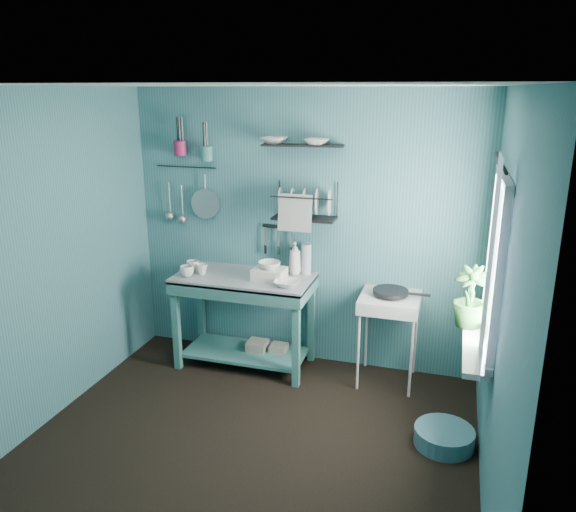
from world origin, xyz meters
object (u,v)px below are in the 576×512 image
(mug_right, at_px, (193,266))
(floor_basin, at_px, (444,437))
(mug_mid, at_px, (202,269))
(frying_pan, at_px, (391,292))
(potted_plant, at_px, (470,297))
(hotplate_stand, at_px, (388,339))
(dish_rack, at_px, (305,201))
(utensil_cup_magenta, at_px, (180,148))
(soap_bottle, at_px, (295,258))
(colander, at_px, (205,204))
(wash_tub, at_px, (269,274))
(water_bottle, at_px, (306,259))
(storage_tin_small, at_px, (279,354))
(storage_tin_large, at_px, (258,352))
(mug_left, at_px, (187,271))
(work_counter, at_px, (245,321))
(utensil_cup_teal, at_px, (207,154))

(mug_right, height_order, floor_basin, mug_right)
(mug_mid, xyz_separation_m, floor_basin, (2.20, -0.70, -0.85))
(frying_pan, xyz_separation_m, potted_plant, (0.62, -0.54, 0.22))
(hotplate_stand, bearing_deg, mug_right, 173.80)
(mug_mid, height_order, frying_pan, mug_mid)
(mug_right, bearing_deg, dish_rack, 9.96)
(utensil_cup_magenta, distance_m, floor_basin, 3.29)
(soap_bottle, bearing_deg, colander, 176.30)
(wash_tub, xyz_separation_m, frying_pan, (1.05, 0.09, -0.08))
(soap_bottle, xyz_separation_m, dish_rack, (0.09, -0.02, 0.53))
(water_bottle, height_order, utensil_cup_magenta, utensil_cup_magenta)
(mug_right, xyz_separation_m, storage_tin_small, (0.80, 0.08, -0.82))
(soap_bottle, distance_m, hotplate_stand, 1.09)
(mug_mid, bearing_deg, dish_rack, 14.93)
(utensil_cup_magenta, bearing_deg, frying_pan, -4.62)
(wash_tub, height_order, utensil_cup_magenta, utensil_cup_magenta)
(mug_right, bearing_deg, mug_mid, -26.57)
(mug_right, xyz_separation_m, water_bottle, (1.02, 0.22, 0.09))
(potted_plant, xyz_separation_m, storage_tin_small, (-1.62, 0.55, -0.95))
(water_bottle, distance_m, frying_pan, 0.81)
(utensil_cup_magenta, xyz_separation_m, storage_tin_large, (0.78, -0.18, -1.85))
(wash_tub, xyz_separation_m, water_bottle, (0.27, 0.24, 0.09))
(mug_left, relative_size, dish_rack, 0.22)
(storage_tin_large, relative_size, storage_tin_small, 1.10)
(wash_tub, bearing_deg, mug_left, -169.14)
(work_counter, height_order, water_bottle, water_bottle)
(utensil_cup_teal, distance_m, potted_plant, 2.59)
(colander, distance_m, storage_tin_small, 1.56)
(utensil_cup_teal, relative_size, potted_plant, 0.29)
(dish_rack, bearing_deg, work_counter, -164.10)
(work_counter, height_order, hotplate_stand, work_counter)
(wash_tub, distance_m, utensil_cup_magenta, 1.42)
(hotplate_stand, relative_size, frying_pan, 2.66)
(storage_tin_small, bearing_deg, mug_left, -162.90)
(soap_bottle, xyz_separation_m, floor_basin, (1.40, -0.96, -0.96))
(frying_pan, height_order, dish_rack, dish_rack)
(mug_right, distance_m, colander, 0.59)
(mug_left, distance_m, storage_tin_small, 1.16)
(utensil_cup_teal, height_order, potted_plant, utensil_cup_teal)
(mug_mid, bearing_deg, utensil_cup_magenta, 136.49)
(soap_bottle, relative_size, dish_rack, 0.54)
(mug_left, relative_size, wash_tub, 0.44)
(mug_right, height_order, hotplate_stand, mug_right)
(water_bottle, relative_size, dish_rack, 0.51)
(floor_basin, bearing_deg, mug_mid, 162.46)
(dish_rack, bearing_deg, mug_right, -173.30)
(dish_rack, distance_m, storage_tin_small, 1.46)
(colander, bearing_deg, hotplate_stand, -6.14)
(mug_left, distance_m, mug_mid, 0.14)
(mug_right, bearing_deg, work_counter, 0.00)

